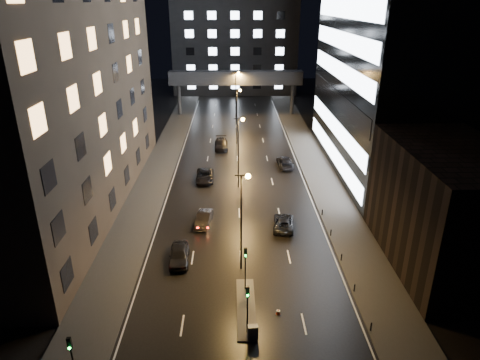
{
  "coord_description": "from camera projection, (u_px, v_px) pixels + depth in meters",
  "views": [
    {
      "loc": [
        -0.75,
        -27.71,
        24.58
      ],
      "look_at": [
        0.11,
        21.15,
        4.0
      ],
      "focal_mm": 32.0,
      "sensor_mm": 36.0,
      "label": 1
    }
  ],
  "objects": [
    {
      "name": "traffic_signal_corner",
      "position": [
        72.0,
        355.0,
        28.22
      ],
      "size": [
        0.28,
        0.34,
        4.4
      ],
      "color": "black",
      "rests_on": "ground"
    },
    {
      "name": "building_far",
      "position": [
        235.0,
        47.0,
        120.54
      ],
      "size": [
        34.0,
        14.0,
        25.0
      ],
      "primitive_type": "cube",
      "color": "#333335",
      "rests_on": "ground"
    },
    {
      "name": "car_away_c",
      "position": [
        205.0,
        176.0,
        62.85
      ],
      "size": [
        2.64,
        5.47,
        1.5
      ],
      "primitive_type": "imported",
      "rotation": [
        0.0,
        0.0,
        0.03
      ],
      "color": "black",
      "rests_on": "ground"
    },
    {
      "name": "streetlight_far",
      "position": [
        237.0,
        88.0,
        95.23
      ],
      "size": [
        1.45,
        0.5,
        10.15
      ],
      "color": "black",
      "rests_on": "ground"
    },
    {
      "name": "utility_cabinet",
      "position": [
        253.0,
        332.0,
        33.24
      ],
      "size": [
        0.85,
        0.57,
        1.22
      ],
      "primitive_type": "cube",
      "rotation": [
        0.0,
        0.0,
        0.13
      ],
      "color": "#48474A",
      "rests_on": "median_island"
    },
    {
      "name": "streetlight_near",
      "position": [
        243.0,
        210.0,
        39.94
      ],
      "size": [
        1.45,
        0.5,
        10.15
      ],
      "color": "black",
      "rests_on": "ground"
    },
    {
      "name": "streetlight_mid_a",
      "position": [
        240.0,
        144.0,
        58.37
      ],
      "size": [
        1.45,
        0.5,
        10.15
      ],
      "color": "black",
      "rests_on": "ground"
    },
    {
      "name": "sidewalk_left",
      "position": [
        158.0,
        169.0,
        67.11
      ],
      "size": [
        5.0,
        110.0,
        0.15
      ],
      "primitive_type": "cube",
      "color": "#383533",
      "rests_on": "ground"
    },
    {
      "name": "ground",
      "position": [
        237.0,
        159.0,
        71.95
      ],
      "size": [
        160.0,
        160.0,
        0.0
      ],
      "primitive_type": "plane",
      "color": "black",
      "rests_on": "ground"
    },
    {
      "name": "car_away_a",
      "position": [
        179.0,
        255.0,
        43.24
      ],
      "size": [
        2.21,
        4.91,
        1.64
      ],
      "primitive_type": "imported",
      "rotation": [
        0.0,
        0.0,
        0.06
      ],
      "color": "black",
      "rests_on": "ground"
    },
    {
      "name": "car_away_b",
      "position": [
        204.0,
        219.0,
        50.51
      ],
      "size": [
        2.16,
        4.65,
        1.48
      ],
      "primitive_type": "imported",
      "rotation": [
        0.0,
        0.0,
        -0.14
      ],
      "color": "black",
      "rests_on": "ground"
    },
    {
      "name": "skybridge",
      "position": [
        236.0,
        78.0,
        96.36
      ],
      "size": [
        30.0,
        3.0,
        10.0
      ],
      "color": "#333335",
      "rests_on": "ground"
    },
    {
      "name": "traffic_signal_far",
      "position": [
        248.0,
        302.0,
        32.96
      ],
      "size": [
        0.28,
        0.34,
        4.4
      ],
      "color": "black",
      "rests_on": "median_island"
    },
    {
      "name": "car_toward_a",
      "position": [
        284.0,
        223.0,
        49.77
      ],
      "size": [
        2.89,
        5.21,
        1.38
      ],
      "primitive_type": "imported",
      "rotation": [
        0.0,
        0.0,
        3.02
      ],
      "color": "black",
      "rests_on": "ground"
    },
    {
      "name": "cone_b",
      "position": [
        278.0,
        311.0,
        36.19
      ],
      "size": [
        0.48,
        0.48,
        0.51
      ],
      "primitive_type": "cone",
      "rotation": [
        0.0,
        0.0,
        0.25
      ],
      "color": "red",
      "rests_on": "ground"
    },
    {
      "name": "building_left",
      "position": [
        43.0,
        44.0,
        49.08
      ],
      "size": [
        15.0,
        48.0,
        40.0
      ],
      "primitive_type": "cube",
      "color": "#2D2319",
      "rests_on": "ground"
    },
    {
      "name": "streetlight_mid_b",
      "position": [
        238.0,
        109.0,
        76.8
      ],
      "size": [
        1.45,
        0.5,
        10.15
      ],
      "color": "black",
      "rests_on": "ground"
    },
    {
      "name": "car_toward_b",
      "position": [
        285.0,
        162.0,
        68.15
      ],
      "size": [
        2.43,
        5.63,
        1.61
      ],
      "primitive_type": "imported",
      "rotation": [
        0.0,
        0.0,
        3.17
      ],
      "color": "black",
      "rests_on": "ground"
    },
    {
      "name": "traffic_signal_near",
      "position": [
        245.0,
        262.0,
        38.03
      ],
      "size": [
        0.28,
        0.34,
        4.4
      ],
      "color": "black",
      "rests_on": "median_island"
    },
    {
      "name": "car_away_d",
      "position": [
        221.0,
        144.0,
        76.57
      ],
      "size": [
        2.5,
        5.76,
        1.65
      ],
      "primitive_type": "imported",
      "rotation": [
        0.0,
        0.0,
        0.03
      ],
      "color": "black",
      "rests_on": "ground"
    },
    {
      "name": "building_right_glass",
      "position": [
        415.0,
        16.0,
        59.93
      ],
      "size": [
        20.0,
        36.0,
        45.0
      ],
      "primitive_type": "cube",
      "color": "black",
      "rests_on": "ground"
    },
    {
      "name": "cone_a",
      "position": [
        250.0,
        326.0,
        34.62
      ],
      "size": [
        0.42,
        0.42,
        0.46
      ],
      "primitive_type": "cone",
      "rotation": [
        0.0,
        0.0,
        -0.17
      ],
      "color": "#E0460B",
      "rests_on": "ground"
    },
    {
      "name": "bollard_row",
      "position": [
        347.0,
        272.0,
        41.07
      ],
      "size": [
        0.12,
        25.12,
        0.9
      ],
      "color": "black",
      "rests_on": "ground"
    },
    {
      "name": "median_island",
      "position": [
        246.0,
        308.0,
        36.9
      ],
      "size": [
        1.6,
        8.0,
        0.15
      ],
      "primitive_type": "cube",
      "color": "#383533",
      "rests_on": "ground"
    },
    {
      "name": "building_right_low",
      "position": [
        447.0,
        208.0,
        41.37
      ],
      "size": [
        10.0,
        18.0,
        12.0
      ],
      "primitive_type": "cube",
      "color": "black",
      "rests_on": "ground"
    },
    {
      "name": "sidewalk_right",
      "position": [
        317.0,
        168.0,
        67.51
      ],
      "size": [
        5.0,
        110.0,
        0.15
      ],
      "primitive_type": "cube",
      "color": "#383533",
      "rests_on": "ground"
    }
  ]
}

